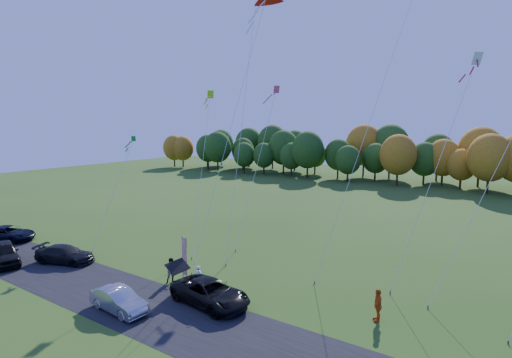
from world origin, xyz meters
The scene contains 20 objects.
ground centered at (0.00, 0.00, 0.00)m, with size 160.00×160.00×0.00m, color #264D14.
asphalt_strip centered at (0.00, -4.00, 0.01)m, with size 90.00×6.00×0.01m, color black.
tree_line centered at (0.00, 55.00, 0.00)m, with size 116.00×12.00×10.00m, color #1E4711, non-canonical shape.
black_suv centered at (1.57, -1.56, 0.77)m, with size 2.57×5.58×1.55m, color black.
silver_sedan centered at (-2.45, -5.36, 0.70)m, with size 1.47×4.22×1.39m, color #A1A1A5.
dark_truck_a centered at (-13.28, -2.37, 0.71)m, with size 1.98×4.86×1.41m, color black.
dark_truck_b centered at (-17.23, -5.30, 0.89)m, with size 2.10×5.23×1.78m, color black.
dark_suv_west centered at (-23.69, -1.95, 0.71)m, with size 2.36×5.11×1.42m, color black.
person_tailgate_a centered at (-0.45, -0.33, 0.86)m, with size 0.63×0.41×1.73m, color white.
person_tailgate_b centered at (-2.93, -0.46, 0.91)m, with size 0.89×0.69×1.82m, color gray.
person_east centered at (11.01, 2.20, 0.96)m, with size 1.13×0.47×1.93m, color #CF5313.
feather_flag centered at (-1.80, -0.36, 2.20)m, with size 0.48×0.14×3.62m.
kite_delta_blue centered at (-3.07, 9.11, 14.97)m, with size 4.16×10.64×30.46m.
kite_parafoil_orange centered at (7.76, 10.99, 13.05)m, with size 6.09×12.54×26.48m.
kite_delta_red centered at (-2.24, 6.25, 12.24)m, with size 2.88×10.19×23.42m.
kite_parafoil_rainbow centered at (16.37, 8.94, 9.57)m, with size 8.07×7.44×19.47m.
kite_diamond_yellow centered at (-6.71, 7.20, 7.16)m, with size 3.85×7.22×14.85m.
kite_diamond_green centered at (-14.36, 3.47, 5.02)m, with size 2.22×6.95×10.33m.
kite_diamond_white centered at (12.43, 9.14, 8.00)m, with size 4.36×6.23×16.60m.
kite_diamond_pink centered at (-3.61, 11.69, 7.58)m, with size 1.37×8.78×15.47m.
Camera 1 is at (17.26, -19.82, 11.46)m, focal length 28.00 mm.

